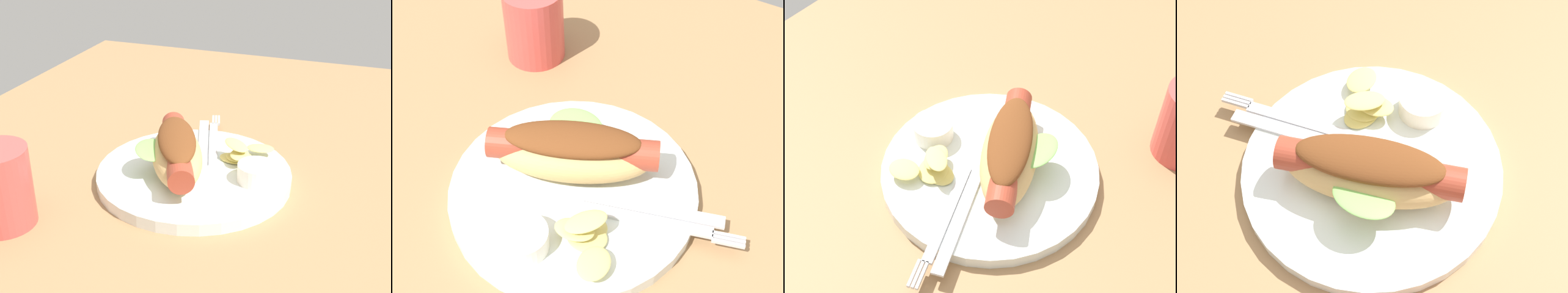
% 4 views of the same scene
% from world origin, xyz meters
% --- Properties ---
extents(ground_plane, '(1.20, 0.90, 0.02)m').
position_xyz_m(ground_plane, '(0.00, 0.00, -0.01)').
color(ground_plane, '#9E754C').
extents(plate, '(0.26, 0.26, 0.02)m').
position_xyz_m(plate, '(-0.01, -0.00, 0.01)').
color(plate, white).
rests_on(plate, ground_plane).
extents(hot_dog, '(0.18, 0.13, 0.06)m').
position_xyz_m(hot_dog, '(-0.00, -0.02, 0.05)').
color(hot_dog, tan).
rests_on(hot_dog, plate).
extents(sauce_ramekin, '(0.05, 0.05, 0.02)m').
position_xyz_m(sauce_ramekin, '(-0.01, 0.09, 0.03)').
color(sauce_ramekin, white).
rests_on(sauce_ramekin, plate).
extents(fork, '(0.16, 0.06, 0.00)m').
position_xyz_m(fork, '(-0.11, -0.00, 0.02)').
color(fork, silver).
rests_on(fork, plate).
extents(knife, '(0.15, 0.06, 0.00)m').
position_xyz_m(knife, '(-0.09, -0.01, 0.02)').
color(knife, silver).
rests_on(knife, plate).
extents(chips_pile, '(0.07, 0.08, 0.03)m').
position_xyz_m(chips_pile, '(-0.06, 0.05, 0.03)').
color(chips_pile, '#DDCE6F').
rests_on(chips_pile, plate).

